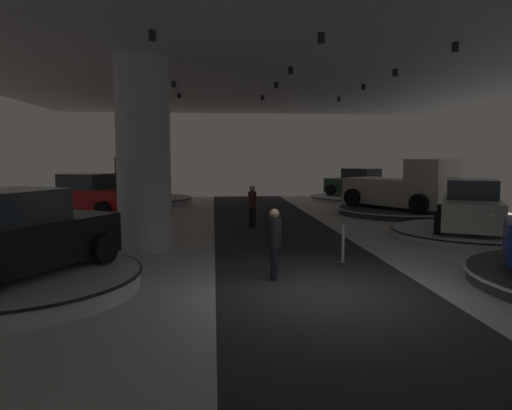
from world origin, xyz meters
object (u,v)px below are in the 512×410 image
Objects in this scene: pickup_truck_deep_left at (140,181)px; visitor_walking_near at (252,204)px; display_platform_far_left at (91,216)px; display_platform_near_left at (17,282)px; display_car_far_left at (89,196)px; column_left at (144,155)px; pickup_truck_far_right at (405,188)px; display_car_near_left at (13,237)px; display_platform_deep_left at (142,200)px; visitor_walking_far at (274,239)px; display_car_deep_right at (359,184)px; display_car_mid_right at (471,207)px; display_platform_deep_right at (359,198)px; display_platform_far_right at (399,210)px; display_platform_mid_right at (470,232)px.

pickup_truck_deep_left reaches higher than visitor_walking_near.
display_platform_far_left is 7.32m from visitor_walking_near.
display_platform_far_left is (-1.30, 10.78, -0.06)m from display_platform_near_left.
display_platform_far_left is 1.10× the size of display_car_far_left.
column_left reaches higher than pickup_truck_far_right.
pickup_truck_deep_left is at bearing 90.22° from display_car_near_left.
visitor_walking_far reaches higher than display_platform_deep_left.
pickup_truck_far_right is 3.54× the size of visitor_walking_near.
display_car_deep_right reaches higher than display_platform_near_left.
display_car_far_left is at bearing 97.02° from display_platform_near_left.
display_car_far_left is 7.31m from visitor_walking_near.
display_platform_far_left is 12.27m from visitor_walking_far.
visitor_walking_near is (-7.47, -10.15, -0.10)m from display_car_deep_right.
display_car_mid_right is at bearing 23.00° from display_car_near_left.
column_left is 1.03× the size of pickup_truck_deep_left.
display_platform_deep_right is 13.04m from display_platform_deep_left.
display_platform_far_left is at bearing -100.92° from display_platform_deep_left.
display_car_far_left reaches higher than display_platform_deep_left.
column_left is at bearing -80.78° from pickup_truck_deep_left.
display_car_near_left is at bearing -125.34° from display_car_deep_right.
visitor_walking_near is at bearing -58.50° from display_platform_deep_left.
display_car_near_left is 2.86× the size of visitor_walking_far.
display_car_far_left is at bearing 116.29° from column_left.
display_car_mid_right is at bearing -91.35° from pickup_truck_far_right.
visitor_walking_far is at bearing -71.75° from pickup_truck_deep_left.
pickup_truck_deep_left reaches higher than display_car_deep_right.
visitor_walking_near is at bearing 159.59° from display_car_mid_right.
display_platform_deep_left is 6.48m from display_car_far_left.
display_platform_far_left is 0.89× the size of display_platform_far_right.
display_car_far_left is 12.27m from visitor_walking_far.
display_platform_mid_right is at bearing 22.92° from display_car_near_left.
visitor_walking_near is at bearing 88.85° from visitor_walking_far.
display_car_deep_right reaches higher than visitor_walking_near.
display_platform_far_left is (-1.29, 10.81, -1.00)m from display_car_near_left.
display_car_far_left is 0.81× the size of pickup_truck_far_right.
pickup_truck_far_right is 13.07m from visitor_walking_far.
pickup_truck_far_right is (0.14, 5.77, 0.22)m from display_car_mid_right.
visitor_walking_far is (5.31, 0.49, -0.24)m from display_car_near_left.
pickup_truck_far_right is at bearing -24.76° from display_platform_deep_left.
column_left reaches higher than display_car_mid_right.
visitor_walking_near is (5.47, 8.09, -0.24)m from display_car_near_left.
column_left is 12.93m from pickup_truck_deep_left.
display_platform_far_right is at bearing -92.01° from display_platform_deep_right.
display_car_mid_right is at bearing 6.79° from column_left.
pickup_truck_far_right reaches higher than display_platform_far_right.
column_left is 3.46× the size of visitor_walking_far.
pickup_truck_far_right is at bearing -23.58° from pickup_truck_deep_left.
display_platform_deep_left is 1.07× the size of pickup_truck_deep_left.
display_platform_near_left reaches higher than display_platform_deep_right.
display_platform_deep_left reaches higher than display_platform_far_left.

